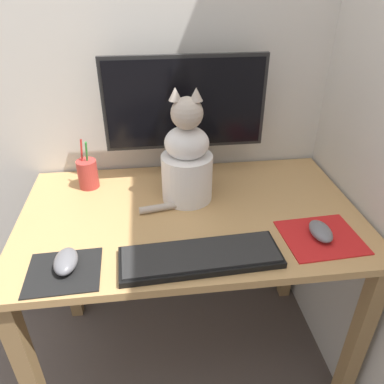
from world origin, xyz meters
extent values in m
plane|color=#564C47|center=(0.00, 0.00, 0.00)|extent=(12.00, 12.00, 0.00)
cube|color=beige|center=(0.00, 0.37, 1.25)|extent=(7.00, 0.04, 2.50)
cube|color=tan|center=(0.00, 0.00, 0.73)|extent=(1.11, 0.67, 0.02)
cube|color=olive|center=(-0.51, -0.30, 0.36)|extent=(0.05, 0.05, 0.72)
cube|color=olive|center=(0.51, -0.30, 0.36)|extent=(0.05, 0.05, 0.72)
cube|color=olive|center=(-0.51, 0.30, 0.36)|extent=(0.05, 0.05, 0.72)
cube|color=olive|center=(0.51, 0.30, 0.36)|extent=(0.05, 0.05, 0.72)
cylinder|color=black|center=(0.01, 0.24, 0.75)|extent=(0.17, 0.17, 0.01)
cylinder|color=black|center=(0.01, 0.24, 0.82)|extent=(0.04, 0.04, 0.12)
cube|color=black|center=(0.01, 0.24, 1.04)|extent=(0.56, 0.02, 0.32)
cube|color=black|center=(0.01, 0.23, 1.04)|extent=(0.54, 0.00, 0.30)
cube|color=black|center=(0.00, -0.24, 0.76)|extent=(0.45, 0.17, 0.02)
cube|color=black|center=(0.00, -0.24, 0.77)|extent=(0.43, 0.15, 0.01)
cube|color=black|center=(-0.37, -0.24, 0.75)|extent=(0.20, 0.17, 0.00)
cube|color=red|center=(0.37, -0.18, 0.75)|extent=(0.24, 0.21, 0.00)
ellipsoid|color=slate|center=(-0.36, -0.22, 0.77)|extent=(0.06, 0.11, 0.04)
ellipsoid|color=slate|center=(0.37, -0.18, 0.77)|extent=(0.06, 0.10, 0.04)
cylinder|color=white|center=(0.00, 0.09, 0.83)|extent=(0.20, 0.20, 0.16)
ellipsoid|color=white|center=(0.00, 0.09, 0.95)|extent=(0.17, 0.15, 0.11)
sphere|color=#B2A393|center=(0.00, 0.08, 1.06)|extent=(0.12, 0.12, 0.10)
cone|color=#B2A393|center=(-0.03, 0.08, 1.12)|extent=(0.05, 0.05, 0.04)
cone|color=#B2A393|center=(0.03, 0.07, 1.12)|extent=(0.05, 0.05, 0.04)
cylinder|color=#B2A393|center=(-0.06, 0.03, 0.76)|extent=(0.22, 0.06, 0.02)
cylinder|color=#B23833|center=(-0.35, 0.21, 0.80)|extent=(0.07, 0.07, 0.10)
cylinder|color=green|center=(-0.34, 0.21, 0.86)|extent=(0.02, 0.03, 0.14)
cylinder|color=red|center=(-0.36, 0.21, 0.86)|extent=(0.02, 0.03, 0.14)
camera|label=1|loc=(-0.12, -1.01, 1.44)|focal=35.00mm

